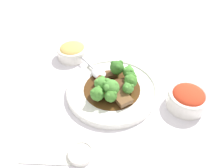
{
  "coord_description": "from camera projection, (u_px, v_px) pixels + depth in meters",
  "views": [
    {
      "loc": [
        0.03,
        -0.45,
        0.48
      ],
      "look_at": [
        0.0,
        0.0,
        0.03
      ],
      "focal_mm": 35.0,
      "sensor_mm": 36.0,
      "label": 1
    }
  ],
  "objects": [
    {
      "name": "main_plate",
      "position": [
        112.0,
        90.0,
        0.65
      ],
      "size": [
        0.27,
        0.27,
        0.02
      ],
      "color": "white",
      "rests_on": "ground_plane"
    },
    {
      "name": "ground_plane",
      "position": [
        112.0,
        92.0,
        0.66
      ],
      "size": [
        4.0,
        4.0,
        0.0
      ],
      "primitive_type": "plane",
      "color": "silver"
    },
    {
      "name": "side_bowl_appetizer",
      "position": [
        72.0,
        51.0,
        0.77
      ],
      "size": [
        0.11,
        0.11,
        0.05
      ],
      "color": "white",
      "rests_on": "ground_plane"
    },
    {
      "name": "broccoli_floret_3",
      "position": [
        111.0,
        96.0,
        0.59
      ],
      "size": [
        0.04,
        0.04,
        0.04
      ],
      "color": "#7FA84C",
      "rests_on": "main_plate"
    },
    {
      "name": "broccoli_floret_8",
      "position": [
        97.0,
        94.0,
        0.59
      ],
      "size": [
        0.04,
        0.04,
        0.04
      ],
      "color": "#8EB756",
      "rests_on": "main_plate"
    },
    {
      "name": "broccoli_floret_2",
      "position": [
        101.0,
        84.0,
        0.61
      ],
      "size": [
        0.04,
        0.04,
        0.05
      ],
      "color": "#8EB756",
      "rests_on": "main_plate"
    },
    {
      "name": "sauce_dish",
      "position": [
        81.0,
        153.0,
        0.51
      ],
      "size": [
        0.06,
        0.06,
        0.01
      ],
      "color": "white",
      "rests_on": "ground_plane"
    },
    {
      "name": "broccoli_floret_6",
      "position": [
        110.0,
        87.0,
        0.6
      ],
      "size": [
        0.05,
        0.05,
        0.05
      ],
      "color": "#8EB756",
      "rests_on": "main_plate"
    },
    {
      "name": "paper_napkin",
      "position": [
        50.0,
        145.0,
        0.53
      ],
      "size": [
        0.12,
        0.1,
        0.01
      ],
      "color": "silver",
      "rests_on": "ground_plane"
    },
    {
      "name": "broccoli_floret_1",
      "position": [
        117.0,
        67.0,
        0.66
      ],
      "size": [
        0.04,
        0.04,
        0.05
      ],
      "color": "#7FA84C",
      "rests_on": "main_plate"
    },
    {
      "name": "beef_strip_1",
      "position": [
        122.0,
        98.0,
        0.61
      ],
      "size": [
        0.06,
        0.07,
        0.01
      ],
      "color": "brown",
      "rests_on": "main_plate"
    },
    {
      "name": "broccoli_floret_0",
      "position": [
        128.0,
        88.0,
        0.61
      ],
      "size": [
        0.03,
        0.03,
        0.04
      ],
      "color": "#8EB756",
      "rests_on": "main_plate"
    },
    {
      "name": "broccoli_floret_7",
      "position": [
        130.0,
        77.0,
        0.64
      ],
      "size": [
        0.03,
        0.03,
        0.04
      ],
      "color": "#8EB756",
      "rests_on": "main_plate"
    },
    {
      "name": "serving_spoon",
      "position": [
        95.0,
        70.0,
        0.69
      ],
      "size": [
        0.17,
        0.2,
        0.01
      ],
      "color": "#B7B7BC",
      "rests_on": "main_plate"
    },
    {
      "name": "side_bowl_kimchi",
      "position": [
        188.0,
        98.0,
        0.6
      ],
      "size": [
        0.11,
        0.11,
        0.06
      ],
      "color": "white",
      "rests_on": "ground_plane"
    },
    {
      "name": "beef_strip_0",
      "position": [
        103.0,
        82.0,
        0.65
      ],
      "size": [
        0.06,
        0.05,
        0.01
      ],
      "color": "brown",
      "rests_on": "main_plate"
    },
    {
      "name": "beef_strip_3",
      "position": [
        107.0,
        75.0,
        0.68
      ],
      "size": [
        0.07,
        0.05,
        0.01
      ],
      "color": "brown",
      "rests_on": "main_plate"
    },
    {
      "name": "broccoli_floret_5",
      "position": [
        129.0,
        72.0,
        0.66
      ],
      "size": [
        0.04,
        0.04,
        0.04
      ],
      "color": "#7FA84C",
      "rests_on": "main_plate"
    },
    {
      "name": "beef_strip_2",
      "position": [
        122.0,
        86.0,
        0.64
      ],
      "size": [
        0.05,
        0.05,
        0.01
      ],
      "color": "#56331E",
      "rests_on": "main_plate"
    },
    {
      "name": "broccoli_floret_4",
      "position": [
        131.0,
        81.0,
        0.62
      ],
      "size": [
        0.04,
        0.04,
        0.05
      ],
      "color": "#8EB756",
      "rests_on": "main_plate"
    }
  ]
}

